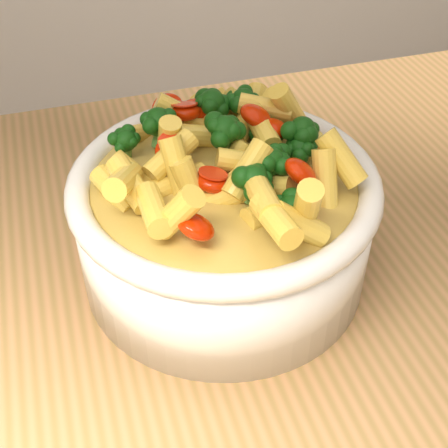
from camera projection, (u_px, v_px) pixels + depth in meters
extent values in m
cube|color=#A47246|center=(341.00, 307.00, 0.56)|extent=(1.20, 0.80, 0.04)
cylinder|color=silver|center=(224.00, 228.00, 0.54)|extent=(0.25, 0.25, 0.10)
ellipsoid|color=silver|center=(224.00, 254.00, 0.56)|extent=(0.23, 0.23, 0.04)
torus|color=silver|center=(224.00, 183.00, 0.51)|extent=(0.26, 0.26, 0.02)
ellipsoid|color=gold|center=(224.00, 183.00, 0.51)|extent=(0.22, 0.22, 0.02)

